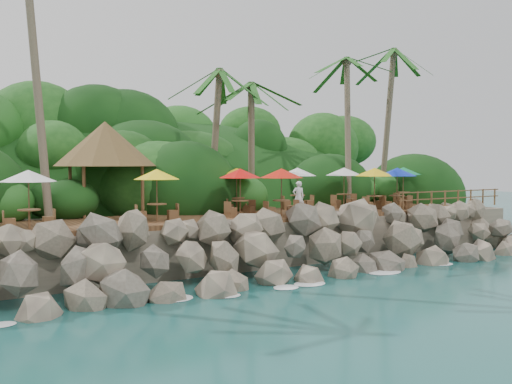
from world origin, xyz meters
TOP-DOWN VIEW (x-y plane):
  - ground at (0.00, 0.00)m, footprint 140.00×140.00m
  - land_base at (0.00, 16.00)m, footprint 32.00×25.20m
  - jungle_hill at (0.00, 23.50)m, footprint 44.80×28.00m
  - seawall at (0.00, 2.00)m, footprint 29.00×4.00m
  - terrace at (0.00, 6.00)m, footprint 26.00×5.00m
  - jungle_foliage at (0.00, 15.00)m, footprint 44.00×16.00m
  - foam_line at (0.00, 0.30)m, footprint 25.20×0.80m
  - palms at (-0.93, 8.60)m, footprint 32.53×6.91m
  - palapa at (-6.57, 9.48)m, footprint 5.01×5.01m
  - dining_clusters at (1.83, 5.75)m, footprint 23.98×5.16m
  - railing at (11.64, 3.65)m, footprint 8.30×0.10m
  - waiter at (1.99, 5.14)m, footprint 0.69×0.57m

SIDE VIEW (x-z plane):
  - ground at x=0.00m, z-range 0.00..0.00m
  - jungle_hill at x=0.00m, z-range -7.70..7.70m
  - jungle_foliage at x=0.00m, z-range -6.00..6.00m
  - foam_line at x=0.00m, z-range 0.00..0.06m
  - land_base at x=0.00m, z-range 0.00..2.10m
  - seawall at x=0.00m, z-range 0.00..2.30m
  - terrace at x=0.00m, z-range 2.10..2.30m
  - railing at x=11.64m, z-range 2.41..3.41m
  - waiter at x=1.99m, z-range 2.30..3.94m
  - dining_clusters at x=1.83m, z-range 3.06..5.35m
  - palapa at x=-6.57m, z-range 3.49..8.09m
  - palms at x=-0.93m, z-range 4.45..19.28m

